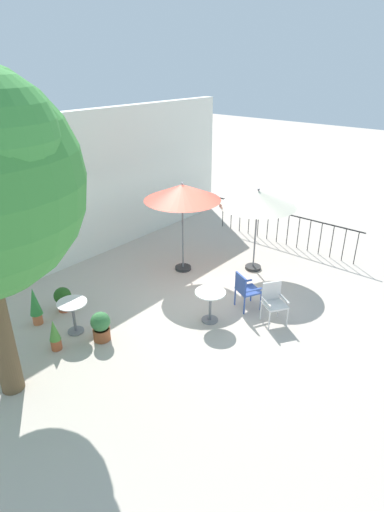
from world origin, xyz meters
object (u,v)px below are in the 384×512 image
Objects in this scene: patio_umbrella_1 at (258,199)px; patio_chair_1 at (245,289)px; patio_umbrella_0 at (182,193)px; cafe_table_1 at (210,301)px; potted_plant_1 at (35,305)px; potted_plant_2 at (101,326)px; patio_chair_0 at (273,300)px; potted_plant_0 at (55,335)px; cafe_table_0 at (73,312)px; potted_plant_3 at (63,298)px.

patio_chair_1 is at bearing -153.46° from patio_umbrella_1.
cafe_table_1 is at bearing -125.59° from patio_umbrella_0.
patio_umbrella_0 is 2.77× the size of potted_plant_1.
patio_umbrella_0 is 3.85× the size of potted_plant_2.
patio_umbrella_1 is 3.22m from cafe_table_1.
patio_chair_0 is 4.63m from potted_plant_0.
patio_chair_0 is at bearing -138.54° from patio_umbrella_1.
patio_umbrella_0 is at bearing 130.75° from patio_umbrella_1.
patio_chair_0 reaches higher than cafe_table_1.
patio_umbrella_0 is 1.08× the size of patio_umbrella_1.
cafe_table_0 is 0.64m from potted_plant_0.
patio_chair_1 is 4.22m from potted_plant_3.
patio_umbrella_1 is 2.94m from patio_chair_0.
patio_chair_0 is 1.37× the size of potted_plant_0.
potted_plant_1 is at bearing 169.26° from patio_umbrella_0.
potted_plant_0 is 1.44m from potted_plant_3.
cafe_table_1 is at bearing -48.48° from potted_plant_1.
patio_chair_1 is 3.34m from potted_plant_2.
potted_plant_0 is 0.76× the size of potted_plant_1.
patio_chair_1 is (-0.57, -2.41, -1.67)m from patio_umbrella_0.
cafe_table_1 is 1.15× the size of potted_plant_2.
patio_chair_1 is at bearing -29.24° from potted_plant_2.
patio_umbrella_1 is at bearing 26.54° from patio_chair_1.
patio_umbrella_0 is 2.99m from patio_chair_1.
potted_plant_3 is (0.68, 0.01, -0.15)m from potted_plant_1.
patio_umbrella_0 is at bearing 2.09° from cafe_table_0.
patio_umbrella_0 is 4.44m from potted_plant_1.
patio_chair_1 is at bearing -42.57° from potted_plant_1.
patio_umbrella_0 is at bearing 76.57° from patio_chair_1.
patio_chair_0 is at bearing -93.81° from patio_chair_1.
potted_plant_0 is at bearing -162.40° from cafe_table_0.
patio_chair_0 is at bearing -101.18° from patio_umbrella_0.
cafe_table_1 is 2.39m from potted_plant_2.
patio_umbrella_1 is at bearing -22.95° from potted_plant_1.
patio_umbrella_1 is 5.10m from potted_plant_2.
cafe_table_0 is at bearing 135.24° from patio_chair_0.
patio_umbrella_1 is 3.58× the size of potted_plant_2.
patio_umbrella_0 reaches higher than potted_plant_0.
patio_umbrella_0 is 2.75× the size of patio_chair_1.
cafe_table_0 is (-3.68, -0.13, -1.69)m from patio_umbrella_0.
potted_plant_3 is at bearing 167.04° from patio_umbrella_0.
patio_umbrella_1 is at bearing 12.40° from cafe_table_1.
potted_plant_2 is at bearing 146.51° from cafe_table_1.
potted_plant_0 is (-4.27, -0.32, -1.85)m from patio_umbrella_0.
potted_plant_1 is at bearing 111.17° from cafe_table_0.
patio_umbrella_1 is 3.12× the size of cafe_table_0.
potted_plant_0 is (-3.70, 2.08, -0.18)m from patio_chair_1.
patio_umbrella_0 is 1.96m from patio_umbrella_1.
potted_plant_2 is at bearing 150.76° from patio_chair_1.
patio_umbrella_0 reaches higher than patio_umbrella_1.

